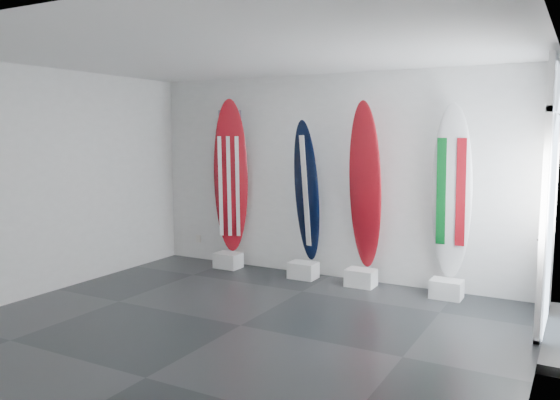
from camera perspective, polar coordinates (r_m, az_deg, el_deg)
The scene contains 16 objects.
floor at distance 6.45m, azimuth -4.02°, elevation -12.60°, with size 6.00×6.00×0.00m, color black.
ceiling at distance 6.14m, azimuth -4.26°, elevation 14.83°, with size 6.00×6.00×0.00m, color white.
wall_back at distance 8.32m, azimuth 5.27°, elevation 2.37°, with size 6.00×6.00×0.00m, color silver.
wall_front at distance 4.26m, azimuth -22.75°, elevation -2.42°, with size 6.00×6.00×0.00m, color silver.
wall_left at distance 8.14m, azimuth -22.17°, elevation 1.80°, with size 5.00×5.00×0.00m, color silver.
wall_right at distance 5.15m, azimuth 25.13°, elevation -1.01°, with size 5.00×5.00×0.00m, color silver.
display_block_usa at distance 9.04m, azimuth -5.29°, elevation -6.13°, with size 0.40×0.30×0.24m, color white.
surfboard_usa at distance 8.91m, azimuth -5.02°, elevation 2.39°, with size 0.55×0.08×2.43m, color maroon.
display_block_navy at distance 8.38m, azimuth 2.38°, elevation -7.15°, with size 0.40×0.30×0.24m, color white.
surfboard_navy at distance 8.26m, azimuth 2.73°, elevation 0.88°, with size 0.48×0.08×2.10m, color black.
display_block_swiss at distance 8.03m, azimuth 8.23°, elevation -7.83°, with size 0.40×0.30×0.24m, color white.
surfboard_swiss at distance 7.90m, azimuth 8.64°, elevation 1.45°, with size 0.53×0.08×2.35m, color maroon.
display_block_italy at distance 7.71m, azimuth 16.57°, elevation -8.67°, with size 0.40×0.30×0.24m, color white.
surfboard_italy at distance 7.58m, azimuth 17.06°, elevation 0.77°, with size 0.52×0.08×2.29m, color silver.
wall_outlet at distance 9.69m, azimuth -8.29°, elevation -3.90°, with size 0.09×0.02×0.13m, color silver.
glass_door at distance 6.70m, azimuth 25.72°, elevation -0.01°, with size 0.12×1.16×2.85m, color white, non-canonical shape.
Camera 1 is at (3.31, -5.10, 2.15)m, focal length 35.97 mm.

